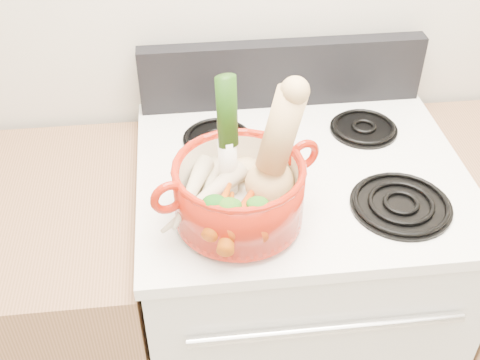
{
  "coord_description": "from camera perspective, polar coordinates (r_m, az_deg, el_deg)",
  "views": [
    {
      "loc": [
        -0.28,
        0.3,
        1.83
      ],
      "look_at": [
        -0.17,
        1.21,
        1.08
      ],
      "focal_mm": 45.0,
      "sensor_mm": 36.0,
      "label": 1
    }
  ],
  "objects": [
    {
      "name": "carrot_4",
      "position": [
        1.19,
        0.28,
        -2.79
      ],
      "size": [
        0.11,
        0.16,
        0.05
      ],
      "primitive_type": "cone",
      "rotation": [
        1.66,
        0.0,
        -0.51
      ],
      "color": "#D03D0A",
      "rests_on": "dutch_oven"
    },
    {
      "name": "squash",
      "position": [
        1.2,
        3.04,
        2.93
      ],
      "size": [
        0.2,
        0.17,
        0.28
      ],
      "primitive_type": null,
      "rotation": [
        0.0,
        0.26,
        0.37
      ],
      "color": "tan",
      "rests_on": "dutch_oven"
    },
    {
      "name": "parsnip_2",
      "position": [
        1.28,
        -2.91,
        0.3
      ],
      "size": [
        0.07,
        0.18,
        0.05
      ],
      "primitive_type": "cone",
      "rotation": [
        1.66,
        0.0,
        -0.22
      ],
      "color": "beige",
      "rests_on": "dutch_oven"
    },
    {
      "name": "pot_handle_left",
      "position": [
        1.16,
        -6.8,
        -1.65
      ],
      "size": [
        0.08,
        0.04,
        0.07
      ],
      "primitive_type": "torus",
      "rotation": [
        1.57,
        0.0,
        0.35
      ],
      "color": "#A91B0A",
      "rests_on": "dutch_oven"
    },
    {
      "name": "carrot_2",
      "position": [
        1.21,
        1.88,
        -2.56
      ],
      "size": [
        0.06,
        0.18,
        0.05
      ],
      "primitive_type": "cone",
      "rotation": [
        1.66,
        0.0,
        -0.13
      ],
      "color": "#C23C09",
      "rests_on": "dutch_oven"
    },
    {
      "name": "burner_front_left",
      "position": [
        1.29,
        -1.04,
        -3.54
      ],
      "size": [
        0.22,
        0.22,
        0.02
      ],
      "primitive_type": "cylinder",
      "color": "black",
      "rests_on": "cooktop"
    },
    {
      "name": "parsnip_3",
      "position": [
        1.23,
        -4.73,
        -1.14
      ],
      "size": [
        0.11,
        0.19,
        0.06
      ],
      "primitive_type": "cone",
      "rotation": [
        1.66,
        0.0,
        -0.4
      ],
      "color": "beige",
      "rests_on": "dutch_oven"
    },
    {
      "name": "dutch_oven",
      "position": [
        1.23,
        -0.11,
        -1.18
      ],
      "size": [
        0.34,
        0.34,
        0.13
      ],
      "primitive_type": "cylinder",
      "rotation": [
        0.0,
        0.0,
        0.35
      ],
      "color": "#A91B0A",
      "rests_on": "burner_front_left"
    },
    {
      "name": "leek",
      "position": [
        1.22,
        -1.18,
        4.22
      ],
      "size": [
        0.06,
        0.07,
        0.28
      ],
      "primitive_type": "cylinder",
      "rotation": [
        -0.07,
        0.0,
        0.31
      ],
      "color": "white",
      "rests_on": "dutch_oven"
    },
    {
      "name": "burner_front_right",
      "position": [
        1.37,
        15.02,
        -2.19
      ],
      "size": [
        0.22,
        0.22,
        0.02
      ],
      "primitive_type": "cylinder",
      "color": "black",
      "rests_on": "cooktop"
    },
    {
      "name": "cooktop",
      "position": [
        1.45,
        5.83,
        0.63
      ],
      "size": [
        0.78,
        0.67,
        0.03
      ],
      "primitive_type": "cube",
      "color": "white",
      "rests_on": "stove_body"
    },
    {
      "name": "parsnip_1",
      "position": [
        1.23,
        -3.53,
        -1.7
      ],
      "size": [
        0.21,
        0.18,
        0.07
      ],
      "primitive_type": "cone",
      "rotation": [
        1.66,
        0.0,
        -0.89
      ],
      "color": "beige",
      "rests_on": "dutch_oven"
    },
    {
      "name": "carrot_1",
      "position": [
        1.19,
        -1.06,
        -3.99
      ],
      "size": [
        0.06,
        0.17,
        0.05
      ],
      "primitive_type": "cone",
      "rotation": [
        1.66,
        0.0,
        -0.19
      ],
      "color": "#D5510A",
      "rests_on": "dutch_oven"
    },
    {
      "name": "parsnip_0",
      "position": [
        1.28,
        -2.93,
        -0.56
      ],
      "size": [
        0.13,
        0.22,
        0.06
      ],
      "primitive_type": "cone",
      "rotation": [
        1.66,
        0.0,
        -0.4
      ],
      "color": "beige",
      "rests_on": "dutch_oven"
    },
    {
      "name": "stove_body",
      "position": [
        1.78,
        4.83,
        -11.41
      ],
      "size": [
        0.76,
        0.65,
        0.92
      ],
      "primitive_type": "cube",
      "color": "silver",
      "rests_on": "floor"
    },
    {
      "name": "carrot_3",
      "position": [
        1.19,
        -1.91,
        -2.88
      ],
      "size": [
        0.08,
        0.16,
        0.05
      ],
      "primitive_type": "cone",
      "rotation": [
        1.66,
        0.0,
        -0.36
      ],
      "color": "#D6610A",
      "rests_on": "dutch_oven"
    },
    {
      "name": "pot_handle_right",
      "position": [
        1.27,
        6.03,
        2.39
      ],
      "size": [
        0.08,
        0.04,
        0.07
      ],
      "primitive_type": "torus",
      "rotation": [
        1.57,
        0.0,
        0.35
      ],
      "color": "#A91B0A",
      "rests_on": "dutch_oven"
    },
    {
      "name": "burner_back_left",
      "position": [
        1.52,
        -2.18,
        4.09
      ],
      "size": [
        0.17,
        0.17,
        0.02
      ],
      "primitive_type": "cylinder",
      "color": "black",
      "rests_on": "cooktop"
    },
    {
      "name": "burner_back_right",
      "position": [
        1.59,
        11.65,
        4.91
      ],
      "size": [
        0.17,
        0.17,
        0.02
      ],
      "primitive_type": "cylinder",
      "color": "black",
      "rests_on": "cooktop"
    },
    {
      "name": "oven_handle",
      "position": [
        1.33,
        8.29,
        -13.82
      ],
      "size": [
        0.6,
        0.02,
        0.02
      ],
      "primitive_type": "cylinder",
      "rotation": [
        0.0,
        1.57,
        0.0
      ],
      "color": "silver",
      "rests_on": "stove_body"
    },
    {
      "name": "carrot_0",
      "position": [
        1.21,
        -1.48,
        -3.42
      ],
      "size": [
        0.04,
        0.16,
        0.04
      ],
      "primitive_type": "cone",
      "rotation": [
        1.66,
        0.0,
        0.07
      ],
      "color": "#D1410A",
      "rests_on": "dutch_oven"
    },
    {
      "name": "control_backsplash",
      "position": [
        1.64,
        4.02,
        10.05
      ],
      "size": [
        0.76,
        0.05,
        0.18
      ],
      "primitive_type": "cube",
      "color": "black",
      "rests_on": "cooktop"
    },
    {
      "name": "ginger",
      "position": [
        1.32,
        0.33,
        1.08
      ],
      "size": [
        0.09,
        0.07,
        0.04
      ],
      "primitive_type": "ellipsoid",
      "rotation": [
        0.0,
        0.0,
        0.18
      ],
      "color": "tan",
      "rests_on": "dutch_oven"
    }
  ]
}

